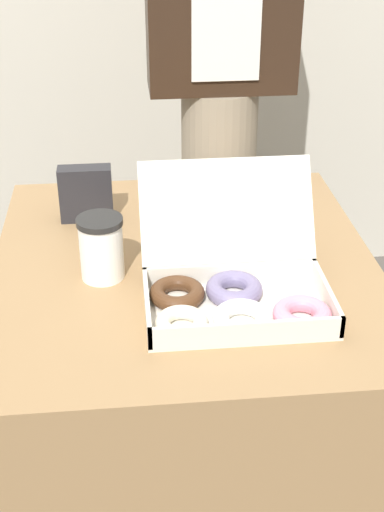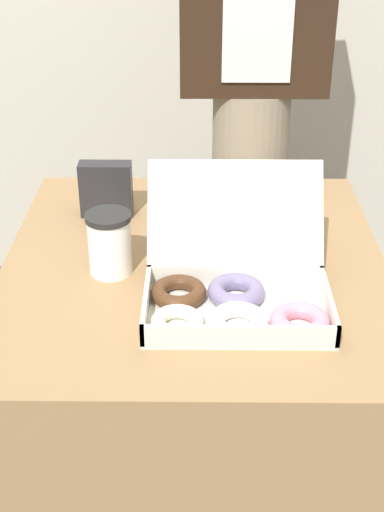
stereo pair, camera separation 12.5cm
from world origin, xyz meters
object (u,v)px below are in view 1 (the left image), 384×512
coffee_cup (101,248)px  person_customer (220,78)px  donut_box (232,292)px  napkin_holder (86,194)px

coffee_cup → person_customer: person_customer is taller
donut_box → person_customer: size_ratio=0.21×
coffee_cup → napkin_holder: coffee_cup is taller
donut_box → person_customer: bearing=84.2°
coffee_cup → napkin_holder: bearing=98.1°
person_customer → donut_box: bearing=-95.8°
person_customer → napkin_holder: bearing=-134.2°
person_customer → coffee_cup: bearing=-116.9°
napkin_holder → donut_box: bearing=-55.2°
donut_box → coffee_cup: (-0.24, 0.14, 0.03)m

